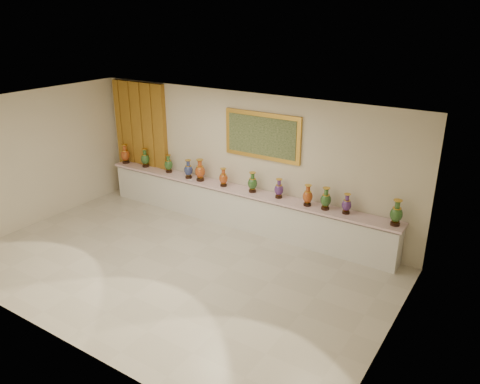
# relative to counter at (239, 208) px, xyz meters

# --- Properties ---
(ground) EXTENTS (8.00, 8.00, 0.00)m
(ground) POSITION_rel_counter_xyz_m (0.00, -2.27, -0.44)
(ground) COLOR beige
(ground) RESTS_ON ground
(room) EXTENTS (8.00, 8.00, 8.00)m
(room) POSITION_rel_counter_xyz_m (-2.47, 0.17, 1.16)
(room) COLOR beige
(room) RESTS_ON ground
(counter) EXTENTS (7.28, 0.48, 0.90)m
(counter) POSITION_rel_counter_xyz_m (0.00, 0.00, 0.00)
(counter) COLOR white
(counter) RESTS_ON ground
(vase_0) EXTENTS (0.27, 0.27, 0.50)m
(vase_0) POSITION_rel_counter_xyz_m (-3.45, -0.04, 0.69)
(vase_0) COLOR black
(vase_0) RESTS_ON counter
(vase_1) EXTENTS (0.23, 0.23, 0.47)m
(vase_1) POSITION_rel_counter_xyz_m (-2.81, 0.02, 0.67)
(vase_1) COLOR black
(vase_1) RESTS_ON counter
(vase_2) EXTENTS (0.20, 0.20, 0.44)m
(vase_2) POSITION_rel_counter_xyz_m (-2.04, 0.01, 0.66)
(vase_2) COLOR black
(vase_2) RESTS_ON counter
(vase_3) EXTENTS (0.21, 0.21, 0.45)m
(vase_3) POSITION_rel_counter_xyz_m (-1.37, -0.05, 0.66)
(vase_3) COLOR black
(vase_3) RESTS_ON counter
(vase_4) EXTENTS (0.31, 0.31, 0.51)m
(vase_4) POSITION_rel_counter_xyz_m (-1.03, -0.05, 0.69)
(vase_4) COLOR black
(vase_4) RESTS_ON counter
(vase_5) EXTENTS (0.22, 0.22, 0.42)m
(vase_5) POSITION_rel_counter_xyz_m (-0.37, -0.05, 0.65)
(vase_5) COLOR black
(vase_5) RESTS_ON counter
(vase_6) EXTENTS (0.26, 0.26, 0.45)m
(vase_6) POSITION_rel_counter_xyz_m (0.37, -0.01, 0.67)
(vase_6) COLOR black
(vase_6) RESTS_ON counter
(vase_7) EXTENTS (0.23, 0.23, 0.42)m
(vase_7) POSITION_rel_counter_xyz_m (1.01, 0.01, 0.65)
(vase_7) COLOR black
(vase_7) RESTS_ON counter
(vase_8) EXTENTS (0.27, 0.27, 0.44)m
(vase_8) POSITION_rel_counter_xyz_m (1.69, -0.05, 0.66)
(vase_8) COLOR black
(vase_8) RESTS_ON counter
(vase_9) EXTENTS (0.23, 0.23, 0.46)m
(vase_9) POSITION_rel_counter_xyz_m (2.08, -0.03, 0.67)
(vase_9) COLOR black
(vase_9) RESTS_ON counter
(vase_10) EXTENTS (0.23, 0.23, 0.41)m
(vase_10) POSITION_rel_counter_xyz_m (2.50, 0.00, 0.65)
(vase_10) COLOR black
(vase_10) RESTS_ON counter
(vase_11) EXTENTS (0.29, 0.29, 0.50)m
(vase_11) POSITION_rel_counter_xyz_m (3.45, -0.01, 0.69)
(vase_11) COLOR black
(vase_11) RESTS_ON counter
(label_card) EXTENTS (0.10, 0.06, 0.00)m
(label_card) POSITION_rel_counter_xyz_m (-1.26, -0.14, 0.47)
(label_card) COLOR white
(label_card) RESTS_ON counter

